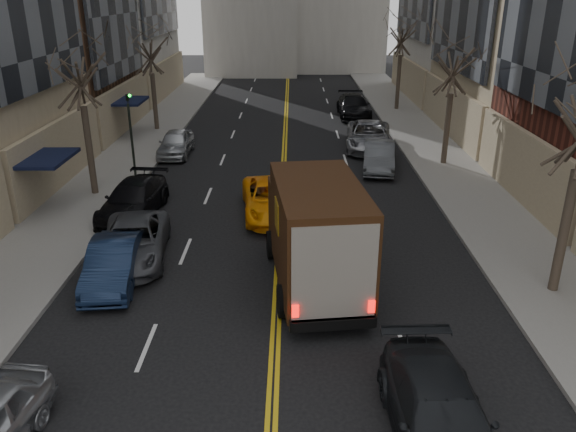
# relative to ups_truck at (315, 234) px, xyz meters

# --- Properties ---
(sidewalk_left) EXTENTS (4.00, 66.00, 0.15)m
(sidewalk_left) POSITION_rel_ups_truck_xyz_m (-10.20, 15.50, -1.77)
(sidewalk_left) COLOR slate
(sidewalk_left) RESTS_ON ground
(sidewalk_right) EXTENTS (4.00, 66.00, 0.15)m
(sidewalk_right) POSITION_rel_ups_truck_xyz_m (7.80, 15.50, -1.77)
(sidewalk_right) COLOR slate
(sidewalk_right) RESTS_ON ground
(tree_lf_mid) EXTENTS (3.20, 3.20, 8.91)m
(tree_lf_mid) POSITION_rel_ups_truck_xyz_m (-10.00, 8.50, 4.75)
(tree_lf_mid) COLOR #382D23
(tree_lf_mid) RESTS_ON sidewalk_left
(tree_lf_far) EXTENTS (3.20, 3.20, 8.12)m
(tree_lf_far) POSITION_rel_ups_truck_xyz_m (-10.00, 21.50, 4.18)
(tree_lf_far) COLOR #382D23
(tree_lf_far) RESTS_ON sidewalk_left
(tree_rt_mid) EXTENTS (3.20, 3.20, 8.32)m
(tree_rt_mid) POSITION_rel_ups_truck_xyz_m (7.60, 13.50, 4.32)
(tree_rt_mid) COLOR #382D23
(tree_rt_mid) RESTS_ON sidewalk_right
(tree_rt_far) EXTENTS (3.20, 3.20, 9.11)m
(tree_rt_far) POSITION_rel_ups_truck_xyz_m (7.60, 28.50, 4.90)
(tree_rt_far) COLOR #382D23
(tree_rt_far) RESTS_ON sidewalk_right
(traffic_signal) EXTENTS (0.29, 0.26, 4.70)m
(traffic_signal) POSITION_rel_ups_truck_xyz_m (-8.59, 10.50, 0.97)
(traffic_signal) COLOR black
(traffic_signal) RESTS_ON sidewalk_left
(ups_truck) EXTENTS (3.34, 6.93, 3.66)m
(ups_truck) POSITION_rel_ups_truck_xyz_m (0.00, 0.00, 0.00)
(ups_truck) COLOR black
(ups_truck) RESTS_ON ground
(observer_sedan) EXTENTS (2.21, 5.07, 1.45)m
(observer_sedan) POSITION_rel_ups_truck_xyz_m (2.37, -6.98, -1.12)
(observer_sedan) COLOR black
(observer_sedan) RESTS_ON ground
(taxi) EXTENTS (2.96, 5.40, 1.43)m
(taxi) POSITION_rel_ups_truck_xyz_m (-1.60, 6.18, -1.13)
(taxi) COLOR #FD980A
(taxi) RESTS_ON ground
(pedestrian) EXTENTS (0.44, 0.62, 1.60)m
(pedestrian) POSITION_rel_ups_truck_xyz_m (0.86, 5.06, -1.04)
(pedestrian) COLOR black
(pedestrian) RESTS_ON ground
(parked_lf_b) EXTENTS (1.96, 4.41, 1.41)m
(parked_lf_b) POSITION_rel_ups_truck_xyz_m (-6.60, 0.12, -1.14)
(parked_lf_b) COLOR #111E38
(parked_lf_b) RESTS_ON ground
(parked_lf_c) EXTENTS (2.88, 5.22, 1.38)m
(parked_lf_c) POSITION_rel_ups_truck_xyz_m (-6.42, 1.86, -1.15)
(parked_lf_c) COLOR #46484D
(parked_lf_c) RESTS_ON ground
(parked_lf_d) EXTENTS (2.43, 5.15, 1.45)m
(parked_lf_d) POSITION_rel_ups_truck_xyz_m (-7.50, 6.04, -1.12)
(parked_lf_d) COLOR black
(parked_lf_d) RESTS_ON ground
(parked_lf_e) EXTENTS (1.72, 4.26, 1.45)m
(parked_lf_e) POSITION_rel_ups_truck_xyz_m (-7.50, 15.43, -1.12)
(parked_lf_e) COLOR #AFB4B7
(parked_lf_e) RESTS_ON ground
(parked_rt_a) EXTENTS (2.18, 4.68, 1.49)m
(parked_rt_a) POSITION_rel_ups_truck_xyz_m (3.90, 12.63, -1.10)
(parked_rt_a) COLOR #484B4F
(parked_rt_a) RESTS_ON ground
(parked_rt_b) EXTENTS (3.23, 5.99, 1.60)m
(parked_rt_b) POSITION_rel_ups_truck_xyz_m (3.90, 16.95, -1.04)
(parked_rt_b) COLOR #93949A
(parked_rt_b) RESTS_ON ground
(parked_rt_c) EXTENTS (2.32, 5.61, 1.62)m
(parked_rt_c) POSITION_rel_ups_truck_xyz_m (3.90, 26.02, -1.03)
(parked_rt_c) COLOR black
(parked_rt_c) RESTS_ON ground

